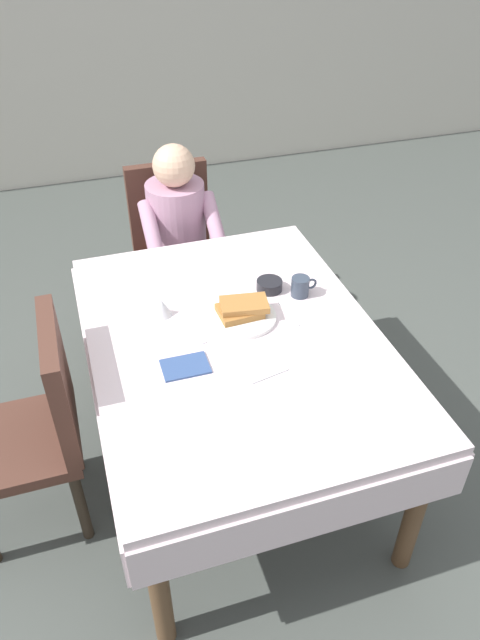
{
  "coord_description": "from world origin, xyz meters",
  "views": [
    {
      "loc": [
        -0.52,
        -1.69,
        2.18
      ],
      "look_at": [
        0.03,
        0.03,
        0.79
      ],
      "focal_mm": 33.23,
      "sensor_mm": 36.0,
      "label": 1
    }
  ],
  "objects_px": {
    "dining_table_main": "(235,354)",
    "bowl_butter": "(269,285)",
    "plate_breakfast": "(241,317)",
    "spoon_near_edge": "(270,376)",
    "diner_person": "(179,230)",
    "chair_diner": "(174,239)",
    "knife_right_of_plate": "(287,312)",
    "chair_left_side": "(40,419)",
    "cup_coffee": "(301,286)",
    "syrup_pitcher": "(162,307)",
    "breakfast_stack": "(242,308)",
    "fork_left_of_plate": "(197,330)"
  },
  "relations": [
    {
      "from": "dining_table_main",
      "to": "breakfast_stack",
      "type": "distance_m",
      "value": 0.18
    },
    {
      "from": "chair_left_side",
      "to": "spoon_near_edge",
      "type": "distance_m",
      "value": 0.88
    },
    {
      "from": "knife_right_of_plate",
      "to": "fork_left_of_plate",
      "type": "bearing_deg",
      "value": 85.74
    },
    {
      "from": "dining_table_main",
      "to": "cup_coffee",
      "type": "bearing_deg",
      "value": 27.84
    },
    {
      "from": "chair_left_side",
      "to": "fork_left_of_plate",
      "type": "relative_size",
      "value": 5.17
    },
    {
      "from": "breakfast_stack",
      "to": "fork_left_of_plate",
      "type": "bearing_deg",
      "value": -171.59
    },
    {
      "from": "cup_coffee",
      "to": "spoon_near_edge",
      "type": "height_order",
      "value": "cup_coffee"
    },
    {
      "from": "diner_person",
      "to": "spoon_near_edge",
      "type": "xyz_separation_m",
      "value": [
        0.04,
        -1.27,
        0.07
      ]
    },
    {
      "from": "plate_breakfast",
      "to": "fork_left_of_plate",
      "type": "relative_size",
      "value": 1.56
    },
    {
      "from": "plate_breakfast",
      "to": "syrup_pitcher",
      "type": "distance_m",
      "value": 0.32
    },
    {
      "from": "dining_table_main",
      "to": "bowl_butter",
      "type": "xyz_separation_m",
      "value": [
        0.23,
        0.26,
        0.11
      ]
    },
    {
      "from": "knife_right_of_plate",
      "to": "bowl_butter",
      "type": "bearing_deg",
      "value": 0.58
    },
    {
      "from": "syrup_pitcher",
      "to": "breakfast_stack",
      "type": "bearing_deg",
      "value": -20.06
    },
    {
      "from": "knife_right_of_plate",
      "to": "breakfast_stack",
      "type": "bearing_deg",
      "value": 76.9
    },
    {
      "from": "plate_breakfast",
      "to": "spoon_near_edge",
      "type": "height_order",
      "value": "plate_breakfast"
    },
    {
      "from": "cup_coffee",
      "to": "chair_left_side",
      "type": "bearing_deg",
      "value": -170.75
    },
    {
      "from": "knife_right_of_plate",
      "to": "spoon_near_edge",
      "type": "relative_size",
      "value": 1.33
    },
    {
      "from": "dining_table_main",
      "to": "plate_breakfast",
      "type": "bearing_deg",
      "value": 60.58
    },
    {
      "from": "breakfast_stack",
      "to": "bowl_butter",
      "type": "height_order",
      "value": "breakfast_stack"
    },
    {
      "from": "chair_diner",
      "to": "breakfast_stack",
      "type": "relative_size",
      "value": 4.46
    },
    {
      "from": "plate_breakfast",
      "to": "chair_left_side",
      "type": "bearing_deg",
      "value": -172.97
    },
    {
      "from": "chair_diner",
      "to": "plate_breakfast",
      "type": "bearing_deg",
      "value": 92.69
    },
    {
      "from": "diner_person",
      "to": "cup_coffee",
      "type": "bearing_deg",
      "value": 111.99
    },
    {
      "from": "breakfast_stack",
      "to": "spoon_near_edge",
      "type": "bearing_deg",
      "value": -92.13
    },
    {
      "from": "dining_table_main",
      "to": "knife_right_of_plate",
      "type": "relative_size",
      "value": 7.62
    },
    {
      "from": "bowl_butter",
      "to": "fork_left_of_plate",
      "type": "xyz_separation_m",
      "value": [
        -0.37,
        -0.18,
        -0.02
      ]
    },
    {
      "from": "chair_diner",
      "to": "chair_left_side",
      "type": "relative_size",
      "value": 1.0
    },
    {
      "from": "diner_person",
      "to": "cup_coffee",
      "type": "distance_m",
      "value": 0.9
    },
    {
      "from": "diner_person",
      "to": "syrup_pitcher",
      "type": "relative_size",
      "value": 14.0
    },
    {
      "from": "diner_person",
      "to": "chair_left_side",
      "type": "xyz_separation_m",
      "value": [
        -0.78,
        -1.01,
        -0.14
      ]
    },
    {
      "from": "chair_diner",
      "to": "chair_left_side",
      "type": "xyz_separation_m",
      "value": [
        -0.78,
        -1.17,
        0.0
      ]
    },
    {
      "from": "diner_person",
      "to": "plate_breakfast",
      "type": "bearing_deg",
      "value": 93.15
    },
    {
      "from": "cup_coffee",
      "to": "fork_left_of_plate",
      "type": "distance_m",
      "value": 0.49
    },
    {
      "from": "cup_coffee",
      "to": "syrup_pitcher",
      "type": "height_order",
      "value": "cup_coffee"
    },
    {
      "from": "diner_person",
      "to": "chair_diner",
      "type": "bearing_deg",
      "value": -90.0
    },
    {
      "from": "cup_coffee",
      "to": "chair_diner",
      "type": "bearing_deg",
      "value": 108.78
    },
    {
      "from": "knife_right_of_plate",
      "to": "chair_left_side",
      "type": "bearing_deg",
      "value": 90.35
    },
    {
      "from": "chair_diner",
      "to": "syrup_pitcher",
      "type": "distance_m",
      "value": 1.01
    },
    {
      "from": "chair_diner",
      "to": "spoon_near_edge",
      "type": "xyz_separation_m",
      "value": [
        0.04,
        -1.42,
        0.21
      ]
    },
    {
      "from": "dining_table_main",
      "to": "knife_right_of_plate",
      "type": "height_order",
      "value": "knife_right_of_plate"
    },
    {
      "from": "chair_diner",
      "to": "cup_coffee",
      "type": "height_order",
      "value": "chair_diner"
    },
    {
      "from": "chair_diner",
      "to": "fork_left_of_plate",
      "type": "distance_m",
      "value": 1.12
    },
    {
      "from": "spoon_near_edge",
      "to": "bowl_butter",
      "type": "bearing_deg",
      "value": 58.78
    },
    {
      "from": "bowl_butter",
      "to": "breakfast_stack",
      "type": "bearing_deg",
      "value": -139.22
    },
    {
      "from": "breakfast_stack",
      "to": "knife_right_of_plate",
      "type": "distance_m",
      "value": 0.19
    },
    {
      "from": "breakfast_stack",
      "to": "spoon_near_edge",
      "type": "height_order",
      "value": "breakfast_stack"
    },
    {
      "from": "breakfast_stack",
      "to": "syrup_pitcher",
      "type": "height_order",
      "value": "syrup_pitcher"
    },
    {
      "from": "dining_table_main",
      "to": "spoon_near_edge",
      "type": "distance_m",
      "value": 0.27
    },
    {
      "from": "chair_diner",
      "to": "cup_coffee",
      "type": "distance_m",
      "value": 1.07
    },
    {
      "from": "chair_left_side",
      "to": "knife_right_of_plate",
      "type": "distance_m",
      "value": 1.04
    }
  ]
}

